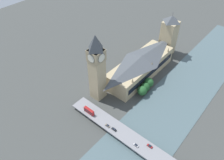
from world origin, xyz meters
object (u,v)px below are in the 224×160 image
object	(u,v)px
clock_tower	(97,66)
car_northbound_lead	(108,126)
victoria_tower	(169,35)
double_decker_bus_lead	(89,111)
parliament_hall	(141,66)
road_bridge	(137,143)
car_northbound_tail	(150,146)
car_southbound_extra	(114,129)
car_northbound_mid	(136,145)

from	to	relation	value
clock_tower	car_northbound_lead	world-z (taller)	clock_tower
clock_tower	victoria_tower	distance (m)	111.32
victoria_tower	double_decker_bus_lead	world-z (taller)	victoria_tower
parliament_hall	clock_tower	size ratio (longest dim) A/B	1.27
parliament_hall	road_bridge	bearing A→B (deg)	123.46
car_northbound_lead	car_northbound_tail	size ratio (longest dim) A/B	0.96
car_southbound_extra	car_northbound_mid	bearing A→B (deg)	179.29
car_northbound_tail	victoria_tower	bearing A→B (deg)	-65.21
victoria_tower	car_southbound_extra	world-z (taller)	victoria_tower
clock_tower	car_southbound_extra	size ratio (longest dim) A/B	14.39
parliament_hall	car_northbound_tail	bearing A→B (deg)	129.46
double_decker_bus_lead	car_northbound_tail	xyz separation A→B (m)	(-60.29, -6.55, -2.08)
victoria_tower	car_northbound_lead	size ratio (longest dim) A/B	12.22
victoria_tower	road_bridge	size ratio (longest dim) A/B	0.39
parliament_hall	car_southbound_extra	size ratio (longest dim) A/B	18.34
parliament_hall	car_northbound_tail	size ratio (longest dim) A/B	19.22
clock_tower	car_northbound_tail	bearing A→B (deg)	166.14
clock_tower	double_decker_bus_lead	size ratio (longest dim) A/B	6.36
road_bridge	car_northbound_lead	size ratio (longest dim) A/B	31.63
car_northbound_tail	car_southbound_extra	world-z (taller)	car_northbound_tail
double_decker_bus_lead	car_southbound_extra	distance (m)	28.93
victoria_tower	car_northbound_lead	distance (m)	137.36
road_bridge	car_northbound_tail	distance (m)	10.09
parliament_hall	car_southbound_extra	distance (m)	82.66
car_northbound_lead	car_northbound_tail	world-z (taller)	car_northbound_tail
victoria_tower	car_northbound_mid	bearing A→B (deg)	110.53
double_decker_bus_lead	parliament_hall	bearing A→B (deg)	-91.04
car_northbound_tail	clock_tower	bearing A→B (deg)	-13.86
clock_tower	double_decker_bus_lead	distance (m)	40.22
road_bridge	parliament_hall	bearing A→B (deg)	-56.54
double_decker_bus_lead	victoria_tower	bearing A→B (deg)	-90.58
victoria_tower	parliament_hall	bearing A→B (deg)	90.06
double_decker_bus_lead	car_northbound_lead	world-z (taller)	double_decker_bus_lead
car_northbound_mid	car_southbound_extra	world-z (taller)	car_southbound_extra
parliament_hall	double_decker_bus_lead	world-z (taller)	parliament_hall
car_southbound_extra	car_northbound_tail	bearing A→B (deg)	-169.04
car_northbound_lead	car_northbound_mid	distance (m)	29.30
car_northbound_lead	car_southbound_extra	xyz separation A→B (m)	(-6.63, -0.66, 0.05)
victoria_tower	car_northbound_lead	world-z (taller)	victoria_tower
victoria_tower	car_northbound_tail	xyz separation A→B (m)	(-58.93, 127.57, -19.67)
victoria_tower	car_northbound_mid	size ratio (longest dim) A/B	11.71
double_decker_bus_lead	car_northbound_lead	bearing A→B (deg)	179.48
car_northbound_mid	car_southbound_extra	distance (m)	22.66
victoria_tower	road_bridge	distance (m)	141.58
parliament_hall	car_northbound_mid	world-z (taller)	parliament_hall
car_northbound_lead	car_southbound_extra	bearing A→B (deg)	-174.30
car_northbound_mid	parliament_hall	bearing A→B (deg)	-57.26
car_northbound_tail	car_southbound_extra	size ratio (longest dim) A/B	0.95
victoria_tower	double_decker_bus_lead	size ratio (longest dim) A/B	4.93
parliament_hall	victoria_tower	size ratio (longest dim) A/B	1.64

